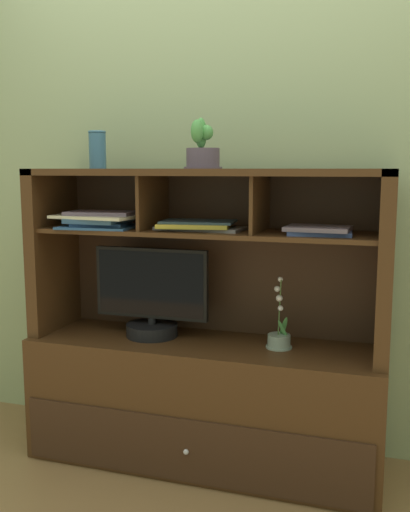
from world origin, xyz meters
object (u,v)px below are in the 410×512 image
(potted_orchid, at_px, (279,337))
(magazine_stack_left, at_px, (100,220))
(magazine_stack_centre, at_px, (198,225))
(ceramic_vase, at_px, (97,150))
(media_console, at_px, (205,373))
(tv_monitor, at_px, (152,300))
(magazine_stack_right, at_px, (319,230))
(potted_succulent, at_px, (202,150))

(potted_orchid, bearing_deg, magazine_stack_left, -176.29)
(potted_orchid, relative_size, magazine_stack_centre, 0.79)
(potted_orchid, height_order, ceramic_vase, ceramic_vase)
(ceramic_vase, bearing_deg, magazine_stack_left, -59.41)
(media_console, xyz_separation_m, ceramic_vase, (-0.53, -0.01, 1.03))
(potted_orchid, bearing_deg, tv_monitor, 179.66)
(media_console, bearing_deg, magazine_stack_left, -172.73)
(magazine_stack_centre, bearing_deg, tv_monitor, 173.86)
(magazine_stack_left, bearing_deg, magazine_stack_centre, 3.96)
(potted_orchid, distance_m, magazine_stack_right, 0.51)
(tv_monitor, height_order, magazine_stack_centre, magazine_stack_centre)
(tv_monitor, relative_size, ceramic_vase, 3.17)
(magazine_stack_left, distance_m, magazine_stack_centre, 0.47)
(media_console, distance_m, ceramic_vase, 1.16)
(media_console, relative_size, magazine_stack_right, 5.86)
(potted_orchid, bearing_deg, magazine_stack_right, -16.47)
(tv_monitor, bearing_deg, ceramic_vase, -179.58)
(magazine_stack_right, xyz_separation_m, potted_succulent, (-0.51, 0.02, 0.33))
(magazine_stack_right, height_order, ceramic_vase, ceramic_vase)
(potted_succulent, xyz_separation_m, ceramic_vase, (-0.52, 0.03, 0.01))
(magazine_stack_left, relative_size, magazine_stack_centre, 1.03)
(media_console, xyz_separation_m, magazine_stack_centre, (-0.03, -0.03, 0.69))
(tv_monitor, xyz_separation_m, potted_orchid, (0.61, -0.00, -0.12))
(media_console, height_order, ceramic_vase, ceramic_vase)
(media_console, xyz_separation_m, potted_orchid, (0.34, -0.01, 0.21))
(media_console, height_order, tv_monitor, media_console)
(magazine_stack_left, relative_size, potted_succulent, 1.88)
(magazine_stack_left, xyz_separation_m, ceramic_vase, (-0.03, 0.06, 0.32))
(magazine_stack_centre, distance_m, potted_succulent, 0.33)
(media_console, distance_m, tv_monitor, 0.42)
(media_console, xyz_separation_m, potted_succulent, (-0.00, -0.04, 1.02))
(potted_orchid, bearing_deg, media_console, 178.57)
(potted_orchid, bearing_deg, ceramic_vase, 179.89)
(potted_orchid, xyz_separation_m, magazine_stack_right, (0.17, -0.05, 0.48))
(potted_orchid, distance_m, potted_succulent, 0.89)
(potted_orchid, height_order, magazine_stack_left, magazine_stack_left)
(ceramic_vase, bearing_deg, potted_succulent, -3.11)
(media_console, height_order, magazine_stack_right, media_console)
(magazine_stack_left, distance_m, potted_succulent, 0.58)
(tv_monitor, xyz_separation_m, magazine_stack_left, (-0.23, -0.06, 0.38))
(magazine_stack_centre, height_order, ceramic_vase, ceramic_vase)
(magazine_stack_left, bearing_deg, media_console, 7.27)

